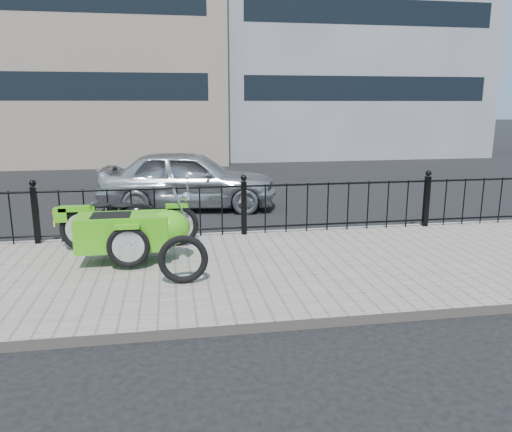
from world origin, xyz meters
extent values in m
plane|color=black|center=(0.00, 0.00, 0.00)|extent=(120.00, 120.00, 0.00)
cube|color=gray|center=(0.00, -0.50, 0.06)|extent=(30.00, 3.80, 0.12)
cube|color=gray|center=(0.00, 1.44, 0.06)|extent=(30.00, 0.10, 0.12)
cylinder|color=black|center=(0.00, 1.30, 0.99)|extent=(14.00, 0.04, 0.04)
cylinder|color=black|center=(0.00, 1.30, 0.24)|extent=(14.00, 0.04, 0.04)
cube|color=black|center=(-3.50, 1.30, 0.60)|extent=(0.09, 0.09, 0.96)
sphere|color=black|center=(-3.50, 1.30, 1.14)|extent=(0.11, 0.11, 0.11)
cube|color=black|center=(0.00, 1.30, 0.60)|extent=(0.09, 0.09, 0.96)
sphere|color=black|center=(0.00, 1.30, 1.14)|extent=(0.11, 0.11, 0.11)
cube|color=black|center=(3.50, 1.30, 0.60)|extent=(0.09, 0.09, 0.96)
sphere|color=black|center=(3.50, 1.30, 1.14)|extent=(0.11, 0.11, 0.11)
cube|color=gray|center=(-6.00, 16.00, 6.00)|extent=(14.00, 8.00, 12.00)
cube|color=black|center=(-6.00, 12.02, 3.00)|extent=(12.50, 0.06, 1.00)
cube|color=black|center=(7.00, 13.02, 3.00)|extent=(10.50, 0.06, 1.00)
cube|color=black|center=(7.00, 13.02, 6.00)|extent=(10.50, 0.06, 1.00)
torus|color=black|center=(-1.18, 0.74, 0.46)|extent=(0.69, 0.09, 0.69)
torus|color=black|center=(-2.68, 0.74, 0.46)|extent=(0.69, 0.09, 0.69)
torus|color=black|center=(-1.88, -0.40, 0.46)|extent=(0.60, 0.08, 0.60)
cube|color=gray|center=(-1.93, 0.74, 0.48)|extent=(0.34, 0.22, 0.24)
cylinder|color=black|center=(-1.93, 0.74, 0.41)|extent=(1.40, 0.04, 0.04)
ellipsoid|color=black|center=(-1.81, 0.74, 0.72)|extent=(0.54, 0.29, 0.26)
cylinder|color=silver|center=(-1.00, 0.74, 1.08)|extent=(0.03, 0.56, 0.03)
cylinder|color=silver|center=(-1.12, 0.74, 0.77)|extent=(0.25, 0.04, 0.59)
sphere|color=silver|center=(-1.02, 0.74, 0.95)|extent=(0.15, 0.15, 0.15)
cube|color=#43AA13|center=(-1.18, 0.74, 0.79)|extent=(0.36, 0.12, 0.06)
cube|color=#43AA13|center=(-2.73, 0.74, 0.80)|extent=(0.55, 0.16, 0.08)
ellipsoid|color=black|center=(-2.03, 0.74, 0.82)|extent=(0.31, 0.22, 0.08)
ellipsoid|color=black|center=(-2.35, 0.74, 0.84)|extent=(0.31, 0.22, 0.08)
sphere|color=red|center=(-3.08, 0.74, 0.74)|extent=(0.07, 0.07, 0.07)
cube|color=yellow|center=(-3.10, 0.84, 0.56)|extent=(0.02, 0.14, 0.10)
cube|color=#43AA13|center=(-1.98, -0.01, 0.59)|extent=(1.30, 0.62, 0.50)
ellipsoid|color=#43AA13|center=(-1.33, -0.01, 0.61)|extent=(0.65, 0.60, 0.54)
cube|color=black|center=(-2.13, -0.01, 0.82)|extent=(0.55, 0.43, 0.06)
cube|color=#43AA13|center=(-1.88, -0.40, 0.76)|extent=(0.34, 0.11, 0.06)
torus|color=black|center=(-1.14, -1.05, 0.45)|extent=(0.65, 0.11, 0.65)
imported|color=#B3B5BB|center=(-0.85, 4.30, 0.69)|extent=(4.24, 2.20, 1.38)
camera|label=1|loc=(-1.26, -7.29, 2.43)|focal=35.00mm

